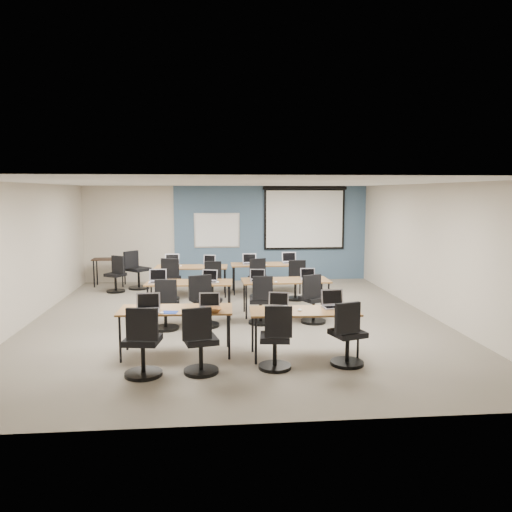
{
  "coord_description": "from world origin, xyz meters",
  "views": [
    {
      "loc": [
        -0.48,
        -9.67,
        2.52
      ],
      "look_at": [
        0.44,
        0.4,
        1.23
      ],
      "focal_mm": 35.0,
      "sensor_mm": 36.0,
      "label": 1
    }
  ],
  "objects": [
    {
      "name": "mouse_0",
      "position": [
        -1.22,
        -2.33,
        0.74
      ],
      "size": [
        0.06,
        0.1,
        0.03
      ],
      "primitive_type": "ellipsoid",
      "rotation": [
        0.0,
        0.0,
        0.09
      ],
      "color": "white",
      "rests_on": "training_table_front_left"
    },
    {
      "name": "laptop_10",
      "position": [
        0.49,
        2.68,
        0.79
      ],
      "size": [
        0.34,
        0.29,
        0.26
      ],
      "rotation": [
        0.0,
        0.0,
        0.04
      ],
      "color": "silver",
      "rests_on": "training_table_back_right"
    },
    {
      "name": "spare_chair_a",
      "position": [
        -2.41,
        3.42,
        0.42
      ],
      "size": [
        0.65,
        0.54,
        1.02
      ],
      "rotation": [
        0.0,
        0.0,
        0.81
      ],
      "color": "black",
      "rests_on": "floor"
    },
    {
      "name": "training_table_front_left",
      "position": [
        -1.03,
        -2.04,
        0.68
      ],
      "size": [
        1.74,
        0.72,
        0.73
      ],
      "rotation": [
        0.0,
        0.0,
        -0.03
      ],
      "color": "olive",
      "rests_on": "floor"
    },
    {
      "name": "wall_front",
      "position": [
        0.0,
        -4.5,
        1.35
      ],
      "size": [
        8.0,
        0.04,
        2.7
      ],
      "primitive_type": "cube",
      "color": "beige",
      "rests_on": "ground"
    },
    {
      "name": "projector_screen",
      "position": [
        2.2,
        4.41,
        1.89
      ],
      "size": [
        2.4,
        0.1,
        1.82
      ],
      "color": "black",
      "rests_on": "wall_back"
    },
    {
      "name": "training_table_back_right",
      "position": [
        0.9,
        2.69,
        0.68
      ],
      "size": [
        1.76,
        0.73,
        0.73
      ],
      "rotation": [
        0.0,
        0.0,
        0.0
      ],
      "color": "brown",
      "rests_on": "floor"
    },
    {
      "name": "task_chair_8",
      "position": [
        -1.47,
        1.96,
        0.42
      ],
      "size": [
        0.55,
        0.53,
        1.01
      ],
      "rotation": [
        0.0,
        0.0,
        -0.34
      ],
      "color": "black",
      "rests_on": "floor"
    },
    {
      "name": "task_chair_4",
      "position": [
        -1.32,
        -0.62,
        0.4
      ],
      "size": [
        0.49,
        0.49,
        0.97
      ],
      "rotation": [
        0.0,
        0.0,
        -0.16
      ],
      "color": "black",
      "rests_on": "floor"
    },
    {
      "name": "mouse_5",
      "position": [
        -0.35,
        0.14,
        0.74
      ],
      "size": [
        0.09,
        0.11,
        0.04
      ],
      "primitive_type": "ellipsoid",
      "rotation": [
        0.0,
        0.0,
        0.24
      ],
      "color": "white",
      "rests_on": "training_table_mid_left"
    },
    {
      "name": "laptop_6",
      "position": [
        0.47,
        0.28,
        0.79
      ],
      "size": [
        0.31,
        0.26,
        0.23
      ],
      "rotation": [
        0.0,
        0.0,
        -0.14
      ],
      "color": "#B5B5C4",
      "rests_on": "training_table_mid_right"
    },
    {
      "name": "mouse_10",
      "position": [
        0.86,
        2.46,
        0.74
      ],
      "size": [
        0.07,
        0.1,
        0.03
      ],
      "primitive_type": "ellipsoid",
      "rotation": [
        0.0,
        0.0,
        -0.15
      ],
      "color": "white",
      "rests_on": "training_table_back_right"
    },
    {
      "name": "mouse_6",
      "position": [
        0.81,
        0.07,
        0.74
      ],
      "size": [
        0.07,
        0.1,
        0.04
      ],
      "primitive_type": "ellipsoid",
      "rotation": [
        0.0,
        0.0,
        -0.04
      ],
      "color": "white",
      "rests_on": "training_table_mid_right"
    },
    {
      "name": "task_chair_1",
      "position": [
        -0.65,
        -2.93,
        0.4
      ],
      "size": [
        0.49,
        0.49,
        0.98
      ],
      "rotation": [
        0.0,
        0.0,
        0.22
      ],
      "color": "black",
      "rests_on": "floor"
    },
    {
      "name": "spare_chair_b",
      "position": [
        -2.87,
        3.02,
        0.39
      ],
      "size": [
        0.52,
        0.46,
        0.95
      ],
      "rotation": [
        0.0,
        0.0,
        -0.58
      ],
      "color": "black",
      "rests_on": "floor"
    },
    {
      "name": "whiteboard",
      "position": [
        -0.3,
        4.43,
        1.45
      ],
      "size": [
        1.28,
        0.03,
        0.98
      ],
      "color": "silver",
      "rests_on": "wall_back"
    },
    {
      "name": "floor",
      "position": [
        0.0,
        0.0,
        0.0
      ],
      "size": [
        8.0,
        9.0,
        0.02
      ],
      "primitive_type": "cube",
      "color": "#6B6354",
      "rests_on": "ground"
    },
    {
      "name": "wall_left",
      "position": [
        -4.0,
        0.0,
        1.35
      ],
      "size": [
        0.04,
        9.0,
        2.7
      ],
      "primitive_type": "cube",
      "color": "beige",
      "rests_on": "ground"
    },
    {
      "name": "blue_accent_panel",
      "position": [
        1.25,
        4.47,
        1.35
      ],
      "size": [
        5.5,
        0.04,
        2.7
      ],
      "primitive_type": "cube",
      "color": "#3D5977",
      "rests_on": "wall_back"
    },
    {
      "name": "laptop_5",
      "position": [
        -0.51,
        0.23,
        0.79
      ],
      "size": [
        0.32,
        0.27,
        0.24
      ],
      "rotation": [
        0.0,
        0.0,
        -0.31
      ],
      "color": "#A7A7AB",
      "rests_on": "training_table_mid_left"
    },
    {
      "name": "laptop_3",
      "position": [
        1.43,
        -2.16,
        0.8
      ],
      "size": [
        0.36,
        0.3,
        0.27
      ],
      "rotation": [
        0.0,
        0.0,
        0.09
      ],
      "color": "silver",
      "rests_on": "training_table_front_right"
    },
    {
      "name": "laptop_11",
      "position": [
        1.52,
        2.77,
        0.8
      ],
      "size": [
        0.36,
        0.31,
        0.27
      ],
      "rotation": [
        0.0,
        0.0,
        0.03
      ],
      "color": "#ADADAE",
      "rests_on": "training_table_back_right"
    },
    {
      "name": "task_chair_10",
      "position": [
        0.66,
        2.04,
        0.4
      ],
      "size": [
        0.51,
        0.49,
        0.97
      ],
      "rotation": [
        0.0,
        0.0,
        0.33
      ],
      "color": "black",
      "rests_on": "floor"
    },
    {
      "name": "ceiling",
      "position": [
        0.0,
        0.0,
        2.7
      ],
      "size": [
        8.0,
        9.0,
        0.02
      ],
      "primitive_type": "cube",
      "color": "white",
      "rests_on": "ground"
    },
    {
      "name": "task_chair_11",
      "position": [
        1.5,
        1.71,
        0.4
      ],
      "size": [
        0.49,
        0.49,
        0.97
      ],
      "rotation": [
        0.0,
        0.0,
        -0.02
      ],
      "color": "black",
      "rests_on": "floor"
    },
    {
      "name": "mouse_7",
      "position": [
        1.61,
        0.07,
        0.74
      ],
      "size": [
        0.06,
        0.09,
        0.03
      ],
      "primitive_type": "ellipsoid",
      "rotation": [
        0.0,
        0.0,
        -0.01
      ],
      "color": "white",
      "rests_on": "training_table_mid_right"
    },
    {
      "name": "task_chair_3",
      "position": [
        1.48,
        -2.79,
        0.4
      ],
      "size": [
        0.5,
        0.49,
        0.97
      ],
      "rotation": [
        0.0,
        0.0,
        0.31
      ],
      "color": "black",
      "rests_on": "floor"
    },
    {
      "name": "mouse_1",
      "position": [
        -0.39,
        -2.3,
        0.74
      ],
      "size": [
        0.08,
        0.1,
        0.03
      ],
      "primitive_type": "ellipsoid",
      "rotation": [
        0.0,
        0.0,
        -0.22
      ],
      "color": "white",
      "rests_on": "training_table_front_left"
    },
    {
      "name": "laptop_2",
      "position": [
        0.57,
        -2.14,
        0.79
      ],
      "size": [
        0.31,
        0.27,
        0.24
      ],
      "rotation": [
        0.0,
        0.0,
        -0.25
      ],
      "color": "silver",
      "rests_on": "training_table_front_right"
    },
    {
      "name": "training_table_mid_left",
      "position": [
        -0.92,
        0.3,
        0.68
      ],
      "size": [
        1.71,
        0.71,
        0.73
      ],
      "rotation": [
        0.0,
        0.0,
        -0.07
      ],
      "color": "#9C7340",
      "rests_on": "floor"
    },
    {
      "name": "wall_back",
      "position": [
        0.0,
        4.5,
        1.35
      ],
      "size": [
        8.0,
        0.04,
        2.7
      ],
      "primitive_type": "cube",
      "color": "beige",
      "rests_on": "ground"
    },
    {
      "name": "task_chair_9",
      "position": [
        -0.45,
        1.75,
        0.39
      ],
      "size": [
        0.48,
        0.48,
        0.96
      ],
      "rotation": [
        0.0,
        0.0,
        -0.09
      ],
      "color": "black",
      "rests_on": "floor"
    },
    {
      "name": "laptop_7",
      "position": [
        1.51,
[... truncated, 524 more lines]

